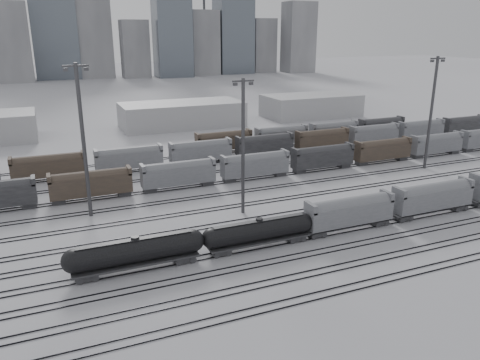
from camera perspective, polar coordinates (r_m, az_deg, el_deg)
name	(u,v)px	position (r m, az deg, el deg)	size (l,w,h in m)	color
ground	(295,243)	(71.56, 6.74, -7.67)	(900.00, 900.00, 0.00)	silver
tracks	(248,205)	(85.91, 1.01, -3.06)	(220.00, 71.50, 0.16)	black
tank_car_a	(136,252)	(63.99, -12.56, -8.52)	(18.81, 3.14, 4.65)	#232426
tank_car_b	(259,231)	(68.95, 2.34, -6.26)	(17.66, 2.94, 4.36)	#232426
hopper_car_a	(349,211)	(76.27, 13.20, -3.66)	(15.13, 3.01, 5.41)	#232426
hopper_car_b	(433,196)	(87.08, 22.44, -1.80)	(15.60, 3.10, 5.58)	#232426
light_mast_b	(83,138)	(81.40, -18.58, 4.85)	(4.13, 0.66, 25.81)	#3D3D3F
light_mast_c	(243,144)	(78.85, 0.37, 4.39)	(3.73, 0.60, 23.31)	#3D3D3F
light_mast_d	(431,111)	(114.67, 22.30, 7.83)	(4.06, 0.65, 25.38)	#3D3D3F
bg_string_near	(255,166)	(100.74, 1.84, 1.71)	(151.00, 3.00, 5.60)	slate
bg_string_mid	(265,146)	(118.87, 3.01, 4.18)	(151.00, 3.00, 5.60)	#232426
bg_string_far	(308,134)	(133.93, 8.29, 5.55)	(66.00, 3.00, 5.60)	#4C3D30
warehouse_mid	(182,114)	(159.05, -7.09, 7.95)	(40.00, 18.00, 8.00)	#ACACAF
warehouse_right	(311,106)	(179.06, 8.66, 8.96)	(35.00, 18.00, 8.00)	#ACACAF
skyline	(103,25)	(338.75, -16.32, 17.71)	(316.00, 22.40, 95.00)	#99999C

